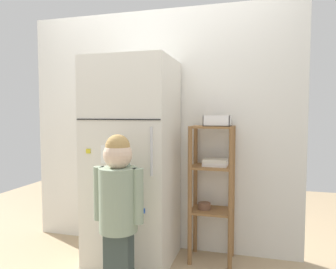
{
  "coord_description": "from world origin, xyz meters",
  "views": [
    {
      "loc": [
        0.86,
        -2.44,
        1.26
      ],
      "look_at": [
        0.18,
        0.02,
        1.09
      ],
      "focal_mm": 33.27,
      "sensor_mm": 36.0,
      "label": 1
    }
  ],
  "objects_px": {
    "child_standing": "(118,199)",
    "refrigerator": "(133,161)",
    "fruit_bin": "(218,122)",
    "pantry_shelf_unit": "(212,181)"
  },
  "relations": [
    {
      "from": "child_standing",
      "to": "refrigerator",
      "type": "bearing_deg",
      "value": 101.27
    },
    {
      "from": "refrigerator",
      "to": "child_standing",
      "type": "relative_size",
      "value": 1.53
    },
    {
      "from": "pantry_shelf_unit",
      "to": "child_standing",
      "type": "bearing_deg",
      "value": -128.35
    },
    {
      "from": "child_standing",
      "to": "pantry_shelf_unit",
      "type": "height_order",
      "value": "pantry_shelf_unit"
    },
    {
      "from": "refrigerator",
      "to": "pantry_shelf_unit",
      "type": "distance_m",
      "value": 0.7
    },
    {
      "from": "refrigerator",
      "to": "pantry_shelf_unit",
      "type": "height_order",
      "value": "refrigerator"
    },
    {
      "from": "child_standing",
      "to": "pantry_shelf_unit",
      "type": "xyz_separation_m",
      "value": [
        0.55,
        0.7,
        0.01
      ]
    },
    {
      "from": "pantry_shelf_unit",
      "to": "refrigerator",
      "type": "bearing_deg",
      "value": -166.08
    },
    {
      "from": "child_standing",
      "to": "pantry_shelf_unit",
      "type": "distance_m",
      "value": 0.89
    },
    {
      "from": "fruit_bin",
      "to": "child_standing",
      "type": "bearing_deg",
      "value": -130.17
    }
  ]
}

